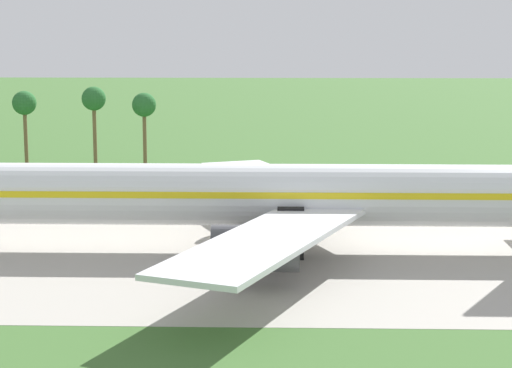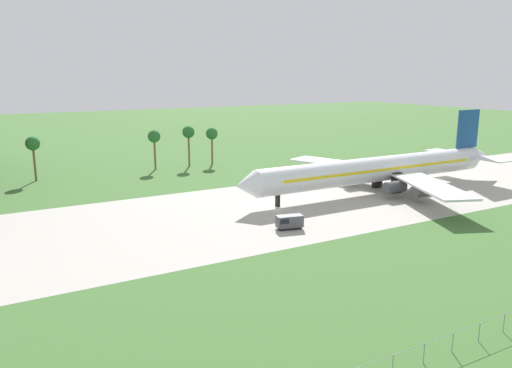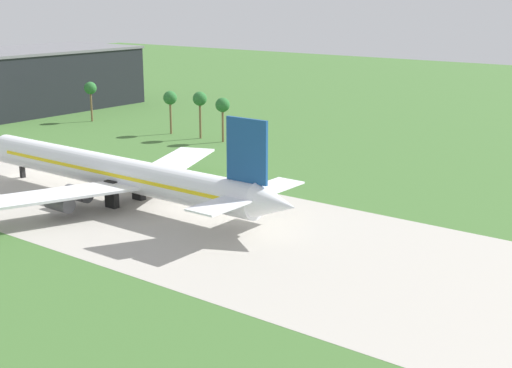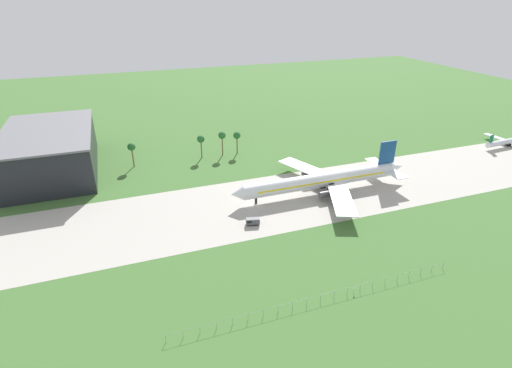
{
  "view_description": "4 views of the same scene",
  "coord_description": "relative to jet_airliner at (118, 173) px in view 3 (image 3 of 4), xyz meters",
  "views": [
    {
      "loc": [
        31.64,
        -84.18,
        20.79
      ],
      "look_at": [
        29.26,
        0.78,
        6.34
      ],
      "focal_mm": 65.0,
      "sensor_mm": 36.0,
      "label": 1
    },
    {
      "loc": [
        -50.83,
        -84.41,
        26.95
      ],
      "look_at": [
        -2.95,
        0.78,
        5.34
      ],
      "focal_mm": 35.0,
      "sensor_mm": 36.0,
      "label": 2
    },
    {
      "loc": [
        124.16,
        -81.31,
        35.69
      ],
      "look_at": [
        61.47,
        0.78,
        8.23
      ],
      "focal_mm": 50.0,
      "sensor_mm": 36.0,
      "label": 3
    },
    {
      "loc": [
        -43.14,
        -124.93,
        73.09
      ],
      "look_at": [
        3.73,
        5.0,
        6.0
      ],
      "focal_mm": 28.0,
      "sensor_mm": 36.0,
      "label": 4
    }
  ],
  "objects": [
    {
      "name": "jet_airliner",
      "position": [
        0.0,
        0.0,
        0.0
      ],
      "size": [
        76.23,
        56.76,
        18.02
      ],
      "color": "white",
      "rests_on": "ground_plane"
    },
    {
      "name": "palm_tree_row",
      "position": [
        -38.62,
        52.29,
        4.14
      ],
      "size": [
        53.4,
        3.6,
        12.06
      ],
      "color": "brown",
      "rests_on": "ground_plane"
    },
    {
      "name": "taxiway_strip",
      "position": [
        -30.91,
        -0.78,
        -5.28
      ],
      "size": [
        320.0,
        44.0,
        0.02
      ],
      "color": "#A8A399",
      "rests_on": "ground_plane"
    },
    {
      "name": "ground_plane",
      "position": [
        -30.91,
        -0.78,
        -5.29
      ],
      "size": [
        600.0,
        600.0,
        0.0
      ],
      "primitive_type": "plane",
      "color": "#3D662D"
    },
    {
      "name": "terminal_building",
      "position": [
        -103.57,
        58.74,
        4.26
      ],
      "size": [
        36.72,
        61.2,
        19.06
      ],
      "color": "black",
      "rests_on": "ground_plane"
    }
  ]
}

